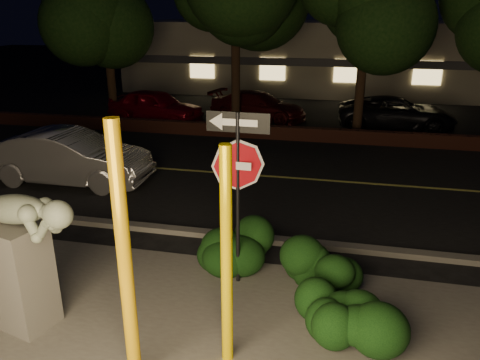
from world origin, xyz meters
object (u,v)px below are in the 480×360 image
yellow_pole_left (125,264)px  parked_car_dark (396,113)px  parked_car_darkred (258,106)px  signpost (238,166)px  yellow_pole_right (227,261)px  sculpture (20,246)px  silver_sedan (69,157)px  parked_car_red (155,106)px

yellow_pole_left → parked_car_dark: 16.09m
parked_car_darkred → signpost: bearing=-158.7°
yellow_pole_left → yellow_pole_right: (1.07, 0.69, -0.21)m
yellow_pole_right → parked_car_dark: 15.13m
parked_car_darkred → yellow_pole_left: bearing=-162.9°
sculpture → parked_car_darkred: bearing=102.0°
silver_sedan → parked_car_darkred: 9.81m
yellow_pole_left → parked_car_dark: bearing=73.5°
yellow_pole_left → silver_sedan: 8.37m
parked_car_darkred → yellow_pole_right: bearing=-158.7°
signpost → yellow_pole_right: bearing=-79.8°
parked_car_darkred → parked_car_dark: (5.82, -0.37, 0.02)m
yellow_pole_left → parked_car_red: size_ratio=0.84×
sculpture → parked_car_dark: bearing=80.7°
parked_car_red → silver_sedan: bearing=-165.0°
sculpture → silver_sedan: sculpture is taller
yellow_pole_left → signpost: 2.80m
sculpture → parked_car_red: 14.07m
sculpture → parked_car_darkred: size_ratio=0.53×
yellow_pole_left → signpost: size_ratio=1.14×
parked_car_red → yellow_pole_right: bearing=-143.5°
yellow_pole_left → silver_sedan: yellow_pole_left is taller
parked_car_dark → yellow_pole_right: bearing=165.9°
yellow_pole_left → parked_car_red: (-5.53, 14.35, -1.05)m
sculpture → parked_car_dark: sculpture is taller
signpost → sculpture: size_ratio=1.36×
parked_car_red → parked_car_dark: size_ratio=0.89×
silver_sedan → parked_car_darkred: size_ratio=1.05×
yellow_pole_right → parked_car_darkred: bearing=98.8°
sculpture → silver_sedan: bearing=131.1°
parked_car_red → yellow_pole_left: bearing=-148.2°
parked_car_red → parked_car_darkred: parked_car_red is taller
signpost → parked_car_red: 13.37m
yellow_pole_right → signpost: bearing=98.6°
yellow_pole_right → sculpture: bearing=179.0°
silver_sedan → parked_car_darkred: bearing=-22.6°
sculpture → parked_car_darkred: 15.06m
yellow_pole_left → silver_sedan: bearing=126.6°
yellow_pole_right → silver_sedan: 8.53m
yellow_pole_right → parked_car_darkred: yellow_pole_right is taller
silver_sedan → parked_car_red: 7.71m
signpost → silver_sedan: signpost is taller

